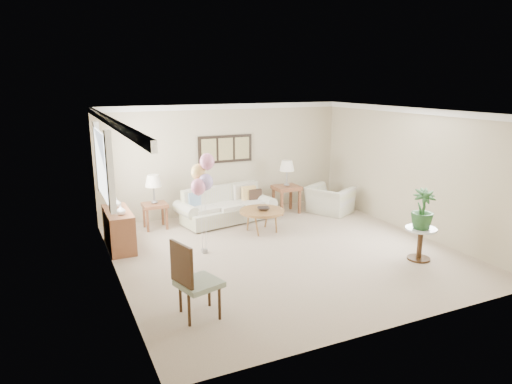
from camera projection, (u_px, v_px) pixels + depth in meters
ground_plane at (283, 251)px, 8.58m from camera, size 6.00×6.00×0.00m
room_shell at (277, 166)px, 8.23m from camera, size 6.04×6.04×2.60m
wall_art_triptych at (225, 149)px, 10.82m from camera, size 1.35×0.06×0.65m
sofa at (225, 208)px, 10.34m from camera, size 2.28×1.13×0.79m
end_table_left at (155, 208)px, 9.82m from camera, size 0.51×0.47×0.56m
end_table_right at (287, 190)px, 11.01m from camera, size 0.60×0.55×0.66m
lamp_left at (153, 182)px, 9.68m from camera, size 0.36×0.36×0.63m
lamp_right at (287, 167)px, 10.87m from camera, size 0.35×0.35×0.62m
coffee_table at (262, 212)px, 9.60m from camera, size 0.95×0.95×0.48m
decor_bowl at (263, 209)px, 9.56m from camera, size 0.33×0.33×0.06m
armchair at (329, 200)px, 11.02m from camera, size 1.23×1.29×0.65m
side_table at (421, 236)px, 8.09m from camera, size 0.55×0.55×0.60m
potted_plant at (423, 209)px, 7.93m from camera, size 0.52×0.52×0.71m
accent_chair at (193, 279)px, 6.08m from camera, size 0.65×0.65×1.07m
credenza at (119, 229)px, 8.69m from camera, size 0.46×1.20×0.74m
vase_white at (121, 210)px, 8.31m from camera, size 0.22×0.22×0.18m
vase_sage at (116, 203)px, 8.79m from camera, size 0.19×0.19×0.19m
balloon_cluster at (202, 176)px, 8.19m from camera, size 0.47×0.45×1.87m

